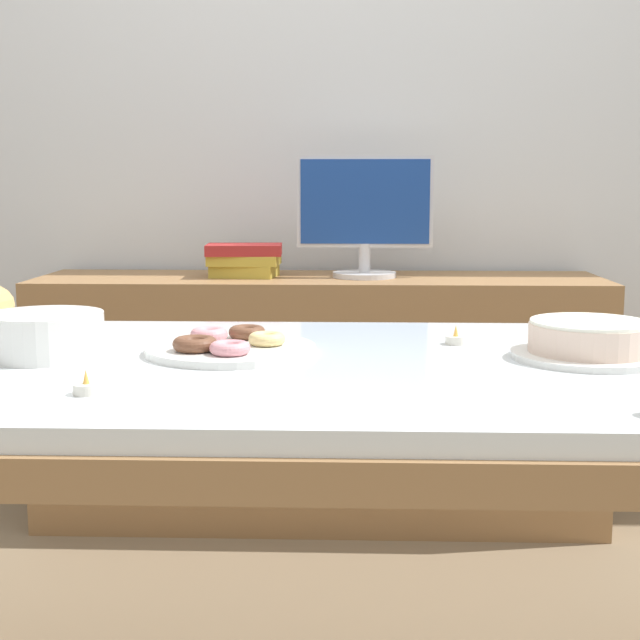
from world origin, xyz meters
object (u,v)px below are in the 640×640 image
object	(u,v)px
pastry_platter	(230,346)
book_stack	(244,259)
plate_stack	(45,335)
tealight_left_edge	(456,339)
tealight_right_edge	(86,388)
computer_monitor	(365,217)
cake_chocolate_round	(589,341)

from	to	relation	value
pastry_platter	book_stack	bearing A→B (deg)	95.46
plate_stack	tealight_left_edge	distance (m)	0.77
pastry_platter	plate_stack	size ratio (longest dim) A/B	1.49
tealight_right_edge	tealight_left_edge	bearing A→B (deg)	36.19
tealight_right_edge	tealight_left_edge	distance (m)	0.74
computer_monitor	tealight_right_edge	distance (m)	1.59
pastry_platter	plate_stack	world-z (taller)	plate_stack
book_stack	pastry_platter	size ratio (longest dim) A/B	0.78
book_stack	pastry_platter	xyz separation A→B (m)	(0.11, -1.19, -0.06)
book_stack	tealight_right_edge	xyz separation A→B (m)	(-0.05, -1.52, -0.06)
tealight_right_edge	tealight_left_edge	world-z (taller)	same
book_stack	tealight_left_edge	bearing A→B (deg)	-63.52
cake_chocolate_round	tealight_left_edge	distance (m)	0.26
cake_chocolate_round	plate_stack	distance (m)	0.97
cake_chocolate_round	computer_monitor	bearing A→B (deg)	107.36
book_stack	tealight_left_edge	world-z (taller)	book_stack
computer_monitor	tealight_right_edge	size ratio (longest dim) A/B	10.60
tealight_left_edge	computer_monitor	bearing A→B (deg)	98.48
computer_monitor	tealight_left_edge	xyz separation A→B (m)	(0.16, -1.08, -0.20)
computer_monitor	book_stack	bearing A→B (deg)	179.79
cake_chocolate_round	tealight_left_edge	bearing A→B (deg)	148.12
cake_chocolate_round	tealight_left_edge	xyz separation A→B (m)	(-0.22, 0.14, -0.02)
computer_monitor	cake_chocolate_round	size ratio (longest dim) A/B	1.55
cake_chocolate_round	plate_stack	xyz separation A→B (m)	(-0.97, -0.02, 0.01)
computer_monitor	pastry_platter	size ratio (longest dim) A/B	1.35
pastry_platter	plate_stack	distance (m)	0.33
pastry_platter	tealight_left_edge	world-z (taller)	pastry_platter
plate_stack	cake_chocolate_round	bearing A→B (deg)	0.94
computer_monitor	pastry_platter	distance (m)	1.23
tealight_right_edge	plate_stack	bearing A→B (deg)	119.22
cake_chocolate_round	pastry_platter	size ratio (longest dim) A/B	0.87
cake_chocolate_round	tealight_left_edge	size ratio (longest dim) A/B	6.83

